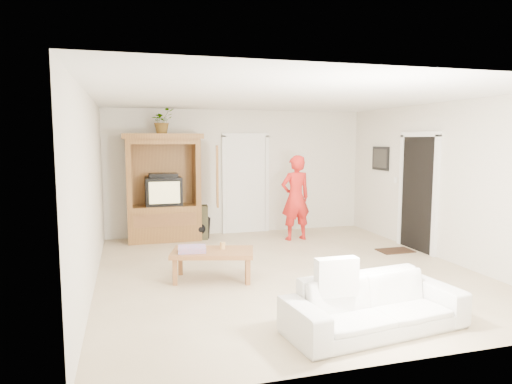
% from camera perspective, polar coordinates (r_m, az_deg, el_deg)
% --- Properties ---
extents(floor, '(6.00, 6.00, 0.00)m').
position_cam_1_polar(floor, '(7.07, 3.66, -9.77)').
color(floor, tan).
rests_on(floor, ground).
extents(ceiling, '(6.00, 6.00, 0.00)m').
position_cam_1_polar(ceiling, '(6.81, 3.82, 11.71)').
color(ceiling, white).
rests_on(ceiling, floor).
extents(wall_back, '(5.50, 0.00, 5.50)m').
position_cam_1_polar(wall_back, '(9.69, -2.21, 2.52)').
color(wall_back, silver).
rests_on(wall_back, floor).
extents(wall_front, '(5.50, 0.00, 5.50)m').
position_cam_1_polar(wall_front, '(4.14, 17.76, -3.38)').
color(wall_front, silver).
rests_on(wall_front, floor).
extents(wall_left, '(0.00, 6.00, 6.00)m').
position_cam_1_polar(wall_left, '(6.45, -19.96, 0.04)').
color(wall_left, silver).
rests_on(wall_left, floor).
extents(wall_right, '(0.00, 6.00, 6.00)m').
position_cam_1_polar(wall_right, '(8.16, 22.26, 1.25)').
color(wall_right, silver).
rests_on(wall_right, floor).
extents(armoire, '(1.82, 1.14, 2.10)m').
position_cam_1_polar(armoire, '(9.15, -11.33, -0.31)').
color(armoire, brown).
rests_on(armoire, floor).
extents(door_back, '(0.85, 0.05, 2.04)m').
position_cam_1_polar(door_back, '(9.72, -1.30, 0.88)').
color(door_back, white).
rests_on(door_back, floor).
extents(doorway_right, '(0.05, 0.90, 2.04)m').
position_cam_1_polar(doorway_right, '(8.65, 19.61, -0.22)').
color(doorway_right, black).
rests_on(doorway_right, floor).
extents(framed_picture, '(0.03, 0.60, 0.48)m').
position_cam_1_polar(framed_picture, '(9.69, 15.31, 4.07)').
color(framed_picture, black).
rests_on(framed_picture, wall_right).
extents(doormat, '(0.60, 0.40, 0.02)m').
position_cam_1_polar(doormat, '(8.59, 17.01, -7.02)').
color(doormat, '#382316').
rests_on(doormat, floor).
extents(plant, '(0.57, 0.56, 0.48)m').
position_cam_1_polar(plant, '(9.06, -11.67, 8.68)').
color(plant, '#4C7238').
rests_on(plant, armoire).
extents(man, '(0.65, 0.47, 1.68)m').
position_cam_1_polar(man, '(9.03, 4.96, -0.73)').
color(man, red).
rests_on(man, floor).
extents(sofa, '(2.00, 0.99, 0.56)m').
position_cam_1_polar(sofa, '(5.05, 14.66, -13.45)').
color(sofa, silver).
rests_on(sofa, floor).
extents(coffee_table, '(1.27, 0.90, 0.43)m').
position_cam_1_polar(coffee_table, '(6.55, -5.44, -7.75)').
color(coffee_table, brown).
rests_on(coffee_table, floor).
extents(towel, '(0.41, 0.32, 0.08)m').
position_cam_1_polar(towel, '(6.49, -8.00, -7.07)').
color(towel, '#E74D61').
rests_on(towel, coffee_table).
extents(candle, '(0.08, 0.08, 0.10)m').
position_cam_1_polar(candle, '(6.61, -4.19, -6.68)').
color(candle, tan).
rests_on(candle, coffee_table).
extents(backpack_black, '(0.40, 0.31, 0.44)m').
position_cam_1_polar(backpack_black, '(9.21, -7.07, -4.53)').
color(backpack_black, black).
rests_on(backpack_black, floor).
extents(backpack_olive, '(0.38, 0.30, 0.68)m').
position_cam_1_polar(backpack_olive, '(9.19, -7.19, -3.78)').
color(backpack_olive, '#47442B').
rests_on(backpack_olive, floor).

